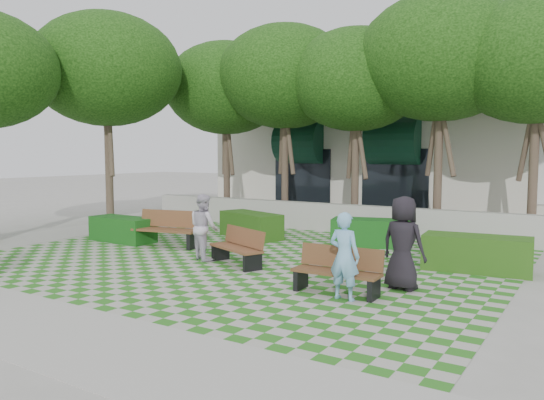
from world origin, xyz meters
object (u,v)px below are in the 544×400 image
Objects in this scene: hedge_east at (477,254)px; person_dark at (403,243)px; bench_west at (167,229)px; person_blue at (344,256)px; hedge_midleft at (251,225)px; bench_east at (338,271)px; person_white at (204,227)px; bench_mid at (238,248)px; hedge_midright at (372,233)px; hedge_west at (123,229)px.

hedge_east is 1.26× the size of person_dark.
person_blue reaches higher than bench_west.
person_blue is (5.21, -4.72, 0.39)m from hedge_midleft.
bench_east is 4.18m from person_white.
person_blue is 0.97× the size of person_white.
hedge_east is (4.67, 2.22, -0.02)m from bench_mid.
bench_west is at bearing 2.25° from person_dark.
person_blue is (1.59, -5.26, 0.39)m from hedge_midright.
bench_east is 3.67m from hedge_east.
person_white is at bearing -15.16° from person_blue.
bench_east is at bearing -13.69° from hedge_west.
bench_west reaches higher than hedge_midright.
hedge_midright is 1.35× the size of person_white.
person_blue is at bearing -31.30° from bench_west.
bench_west is at bearing -170.43° from hedge_east.
bench_mid is at bearing 159.55° from bench_east.
hedge_midleft reaches higher than hedge_west.
bench_mid is 1.06× the size of person_white.
hedge_west is (-1.66, -0.08, -0.12)m from bench_west.
person_dark is at bearing -6.37° from hedge_west.
bench_east reaches higher than hedge_midleft.
bench_mid is 4.77m from hedge_west.
bench_west is 7.82m from hedge_east.
hedge_midleft is at bearing -50.55° from person_white.
bench_east is 6.62m from hedge_midleft.
person_dark is (3.83, -0.11, 0.47)m from bench_mid.
person_dark reaches higher than person_blue.
bench_west is 0.90× the size of hedge_midleft.
hedge_midright is 4.63m from person_dark.
hedge_east is (1.73, 3.24, -0.02)m from bench_east.
bench_mid is at bearing -112.42° from hedge_midright.
bench_west is 5.54m from hedge_midright.
bench_west is 1.67m from hedge_west.
hedge_midright is (-3.05, 1.71, -0.01)m from hedge_east.
hedge_east is 9.47m from hedge_west.
hedge_midright is at bearing 90.79° from bench_mid.
bench_east reaches higher than hedge_west.
hedge_midleft is 1.24× the size of person_dark.
bench_east is 1.03× the size of person_white.
person_white is (1.97, -0.83, 0.31)m from bench_west.
bench_east is 0.76× the size of hedge_midright.
person_white is (-2.69, -3.84, 0.41)m from hedge_midright.
person_dark is 4.90m from person_white.
person_dark is at bearing -158.62° from person_white.
bench_east is at bearing -29.47° from bench_west.
hedge_east is 1.03× the size of hedge_midright.
person_blue is at bearing -42.17° from hedge_midleft.
bench_east is 1.05× the size of person_blue.
hedge_west is 1.16× the size of person_dark.
hedge_east is (7.71, 1.30, -0.09)m from bench_west.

